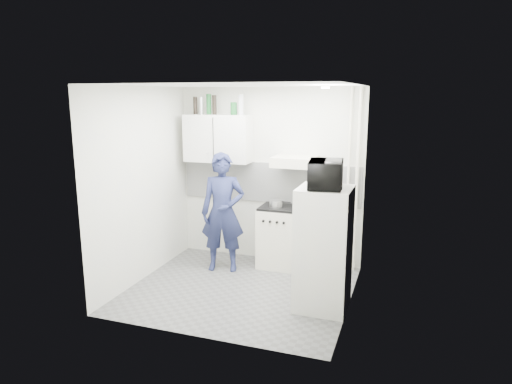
% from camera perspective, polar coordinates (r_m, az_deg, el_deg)
% --- Properties ---
extents(floor, '(2.80, 2.80, 0.00)m').
position_cam_1_polar(floor, '(6.08, -1.99, -12.08)').
color(floor, '#585858').
rests_on(floor, ground).
extents(ceiling, '(2.80, 2.80, 0.00)m').
position_cam_1_polar(ceiling, '(5.55, -2.20, 13.21)').
color(ceiling, white).
rests_on(ceiling, wall_back).
extents(wall_back, '(2.80, 0.00, 2.80)m').
position_cam_1_polar(wall_back, '(6.84, 1.68, 2.06)').
color(wall_back, beige).
rests_on(wall_back, floor).
extents(wall_left, '(0.00, 2.60, 2.60)m').
position_cam_1_polar(wall_left, '(6.31, -14.04, 0.85)').
color(wall_left, beige).
rests_on(wall_left, floor).
extents(wall_right, '(0.00, 2.60, 2.60)m').
position_cam_1_polar(wall_right, '(5.35, 12.06, -1.06)').
color(wall_right, beige).
rests_on(wall_right, floor).
extents(person, '(0.70, 0.55, 1.70)m').
position_cam_1_polar(person, '(6.50, -4.17, -2.55)').
color(person, '#1D2246').
rests_on(person, floor).
extents(stove, '(0.55, 0.55, 0.87)m').
position_cam_1_polar(stove, '(6.75, 2.87, -5.65)').
color(stove, beige).
rests_on(stove, floor).
extents(fridge, '(0.61, 0.61, 1.46)m').
position_cam_1_polar(fridge, '(5.41, 8.43, -7.04)').
color(fridge, silver).
rests_on(fridge, floor).
extents(stove_top, '(0.52, 0.52, 0.03)m').
position_cam_1_polar(stove_top, '(6.62, 2.91, -1.91)').
color(stove_top, black).
rests_on(stove_top, stove).
extents(saucepan, '(0.19, 0.19, 0.10)m').
position_cam_1_polar(saucepan, '(6.55, 2.50, -1.44)').
color(saucepan, silver).
rests_on(saucepan, stove_top).
extents(microwave, '(0.60, 0.45, 0.31)m').
position_cam_1_polar(microwave, '(5.19, 8.73, 2.21)').
color(microwave, black).
rests_on(microwave, fridge).
extents(bottle_a, '(0.06, 0.06, 0.26)m').
position_cam_1_polar(bottle_a, '(6.99, -7.59, 10.67)').
color(bottle_a, black).
rests_on(bottle_a, upper_cabinet).
extents(bottle_b, '(0.06, 0.06, 0.25)m').
position_cam_1_polar(bottle_b, '(6.94, -6.88, 10.64)').
color(bottle_b, silver).
rests_on(bottle_b, upper_cabinet).
extents(bottle_c, '(0.07, 0.07, 0.30)m').
position_cam_1_polar(bottle_c, '(6.89, -5.92, 10.85)').
color(bottle_c, '#144C1E').
rests_on(bottle_c, upper_cabinet).
extents(bottle_d, '(0.06, 0.06, 0.28)m').
position_cam_1_polar(bottle_d, '(6.85, -5.22, 10.79)').
color(bottle_d, black).
rests_on(bottle_d, upper_cabinet).
extents(canister_b, '(0.10, 0.10, 0.18)m').
position_cam_1_polar(canister_b, '(6.73, -2.80, 10.38)').
color(canister_b, '#144C1E').
rests_on(canister_b, upper_cabinet).
extents(bottle_e, '(0.07, 0.07, 0.29)m').
position_cam_1_polar(bottle_e, '(6.69, -1.89, 10.84)').
color(bottle_e, '#B2B7BC').
rests_on(bottle_e, upper_cabinet).
extents(upper_cabinet, '(1.00, 0.35, 0.70)m').
position_cam_1_polar(upper_cabinet, '(6.86, -4.76, 6.69)').
color(upper_cabinet, silver).
rests_on(upper_cabinet, wall_back).
extents(range_hood, '(0.60, 0.50, 0.14)m').
position_cam_1_polar(range_hood, '(6.43, 4.87, 3.82)').
color(range_hood, beige).
rests_on(range_hood, wall_back).
extents(backsplash, '(2.74, 0.03, 0.60)m').
position_cam_1_polar(backsplash, '(6.84, 1.64, 1.21)').
color(backsplash, white).
rests_on(backsplash, wall_back).
extents(pipe_a, '(0.05, 0.05, 2.60)m').
position_cam_1_polar(pipe_a, '(6.49, 12.48, 1.24)').
color(pipe_a, beige).
rests_on(pipe_a, floor).
extents(pipe_b, '(0.04, 0.04, 2.60)m').
position_cam_1_polar(pipe_b, '(6.51, 11.43, 1.31)').
color(pipe_b, beige).
rests_on(pipe_b, floor).
extents(ceiling_spot_fixture, '(0.10, 0.10, 0.02)m').
position_cam_1_polar(ceiling_spot_fixture, '(5.47, 8.67, 12.79)').
color(ceiling_spot_fixture, white).
rests_on(ceiling_spot_fixture, ceiling).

